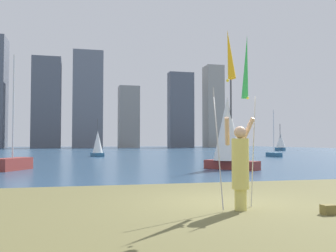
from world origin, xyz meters
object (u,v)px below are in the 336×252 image
kite_flag_left (229,59)px  sailboat_3 (12,163)px  person (240,164)px  sailboat_5 (228,133)px  bag (328,210)px  sailboat_1 (281,142)px  sailboat_4 (98,145)px  kite_flag_right (246,70)px  sailboat_2 (274,154)px

kite_flag_left → sailboat_3: size_ratio=0.62×
sailboat_3 → kite_flag_left: bearing=-66.2°
person → sailboat_5: 12.57m
bag → sailboat_1: (29.48, 51.56, 1.49)m
sailboat_5 → sailboat_3: bearing=169.7°
sailboat_1 → sailboat_4: sailboat_1 is taller
sailboat_1 → sailboat_5: 47.13m
kite_flag_right → bag: 3.56m
bag → sailboat_5: bearing=76.0°
sailboat_1 → sailboat_5: bearing=-124.0°
person → kite_flag_left: 2.27m
bag → sailboat_5: (3.12, 12.49, 1.89)m
sailboat_2 → kite_flag_right: bearing=-120.8°
person → kite_flag_right: kite_flag_right is taller
kite_flag_right → bag: kite_flag_right is taller
sailboat_1 → sailboat_5: sailboat_5 is taller
bag → sailboat_4: bearing=94.8°
sailboat_1 → sailboat_4: 37.44m
kite_flag_left → kite_flag_right: bearing=48.4°
kite_flag_left → sailboat_2: (16.37, 26.97, -2.90)m
person → sailboat_4: 31.61m
sailboat_3 → kite_flag_right: bearing=-61.7°
sailboat_2 → sailboat_4: 17.87m
bag → sailboat_5: size_ratio=0.05×
sailboat_2 → sailboat_5: size_ratio=0.90×
bag → person: bearing=150.8°
sailboat_2 → sailboat_4: (-17.12, 5.03, 0.91)m
person → bag: size_ratio=7.39×
kite_flag_right → sailboat_2: bearing=59.2°
person → bag: (1.54, -0.86, -0.90)m
sailboat_3 → sailboat_2: bearing=29.7°
bag → sailboat_3: sailboat_3 is taller
sailboat_4 → sailboat_5: sailboat_5 is taller
sailboat_1 → kite_flag_right: bearing=-121.4°
kite_flag_right → sailboat_2: (15.52, 26.02, -2.89)m
kite_flag_right → sailboat_4: kite_flag_right is taller
sailboat_1 → sailboat_2: size_ratio=0.98×
kite_flag_right → sailboat_5: sailboat_5 is taller
kite_flag_left → sailboat_5: bearing=67.1°
sailboat_2 → bag: bearing=-117.7°
sailboat_5 → kite_flag_left: bearing=-112.9°
kite_flag_left → sailboat_3: (-6.23, 14.10, -2.80)m
sailboat_3 → sailboat_4: bearing=73.0°
sailboat_1 → sailboat_3: 52.83m
kite_flag_right → sailboat_3: size_ratio=0.65×
kite_flag_left → sailboat_5: size_ratio=0.72×
kite_flag_right → sailboat_4: size_ratio=1.03×
person → sailboat_2: (15.94, 26.56, -0.71)m
sailboat_2 → sailboat_3: size_ratio=0.77×
sailboat_3 → sailboat_4: size_ratio=1.58×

